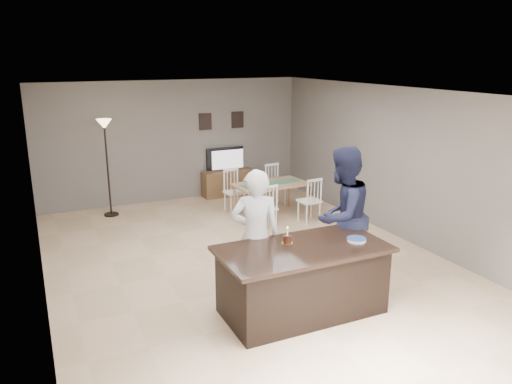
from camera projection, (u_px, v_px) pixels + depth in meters
name	position (u px, v px, depth m)	size (l,w,h in m)	color
floor	(246.00, 261.00, 8.07)	(8.00, 8.00, 0.00)	tan
room_shell	(245.00, 160.00, 7.63)	(8.00, 8.00, 8.00)	slate
kitchen_island	(302.00, 280.00, 6.38)	(2.15, 1.10, 0.90)	black
tv_console	(228.00, 183.00, 11.78)	(1.20, 0.40, 0.60)	brown
television	(226.00, 159.00, 11.69)	(0.91, 0.12, 0.53)	black
tv_screen_glow	(228.00, 159.00, 11.61)	(0.78, 0.78, 0.00)	orange
picture_frames	(222.00, 121.00, 11.55)	(1.10, 0.02, 0.38)	black
doorway	(46.00, 281.00, 4.51)	(0.00, 2.10, 2.65)	black
woman	(256.00, 235.00, 6.64)	(0.66, 0.43, 1.81)	silver
man	(342.00, 216.00, 7.10)	(0.98, 0.76, 2.01)	#171A33
birthday_cake	(287.00, 239.00, 6.38)	(0.14, 0.14, 0.22)	gold
plate_stack	(356.00, 240.00, 6.46)	(0.25, 0.25, 0.04)	white
dining_table	(271.00, 189.00, 10.19)	(1.53, 1.76, 0.90)	tan
floor_lamp	(106.00, 142.00, 9.98)	(0.30, 0.30, 2.00)	black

